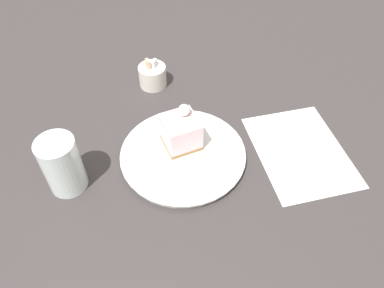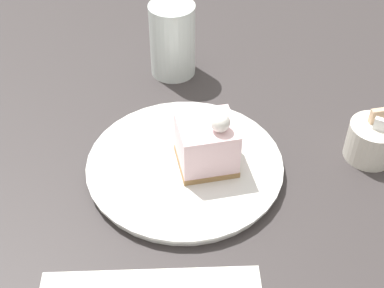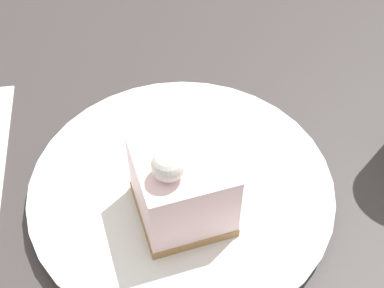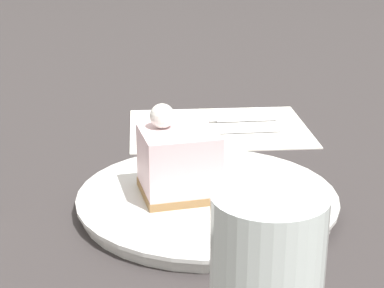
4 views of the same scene
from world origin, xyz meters
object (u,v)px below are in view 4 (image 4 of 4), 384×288
at_px(plate, 207,200).
at_px(knife, 228,119).
at_px(fork, 210,132).
at_px(cake_slice, 174,161).
at_px(drinking_glass, 266,281).

height_order(plate, knife, plate).
distance_m(fork, knife, 0.06).
height_order(cake_slice, drinking_glass, drinking_glass).
height_order(plate, drinking_glass, drinking_glass).
relative_size(cake_slice, drinking_glass, 0.76).
distance_m(cake_slice, fork, 0.24).
bearing_deg(cake_slice, knife, -28.41).
distance_m(plate, knife, 0.29).
relative_size(plate, fork, 1.60).
xyz_separation_m(cake_slice, knife, (0.29, -0.06, -0.05)).
relative_size(knife, drinking_glass, 1.43).
bearing_deg(knife, plate, 166.23).
relative_size(plate, drinking_glass, 2.18).
distance_m(cake_slice, drinking_glass, 0.25).
bearing_deg(fork, drinking_glass, 176.53).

